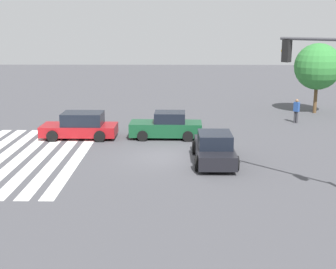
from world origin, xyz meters
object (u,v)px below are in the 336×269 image
at_px(car_2, 214,149).
at_px(pedestrian, 296,110).
at_px(car_0, 167,126).
at_px(car_1, 81,126).
at_px(tree_corner_a, 318,67).

xyz_separation_m(car_2, pedestrian, (-9.36, 6.33, 0.23)).
bearing_deg(car_2, car_0, 25.49).
bearing_deg(car_2, car_1, 56.51).
distance_m(pedestrian, tree_corner_a, 5.13).
bearing_deg(tree_corner_a, pedestrian, -32.27).
bearing_deg(car_1, car_0, -178.78).
relative_size(pedestrian, tree_corner_a, 0.31).
bearing_deg(car_2, tree_corner_a, -33.56).
xyz_separation_m(pedestrian, tree_corner_a, (-3.75, 2.37, 2.57)).
relative_size(car_0, car_1, 0.97).
height_order(car_1, car_2, car_1).
bearing_deg(pedestrian, car_0, -18.14).
xyz_separation_m(car_0, car_2, (4.98, 2.37, -0.02)).
height_order(car_0, tree_corner_a, tree_corner_a).
xyz_separation_m(car_0, car_1, (0.06, -5.06, 0.02)).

